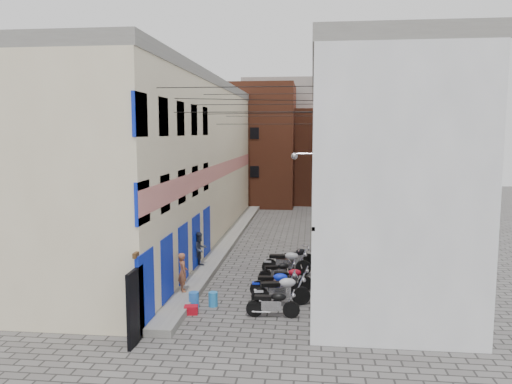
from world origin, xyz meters
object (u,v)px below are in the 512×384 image
(person_b, at_px, (200,249))
(water_jug_near, at_px, (194,300))
(motorcycle_b, at_px, (281,289))
(person_a, at_px, (183,272))
(motorcycle_g, at_px, (297,257))
(red_crate, at_px, (191,310))
(motorcycle_a, at_px, (273,302))
(motorcycle_e, at_px, (279,270))
(motorcycle_c, at_px, (275,282))
(motorcycle_d, at_px, (290,277))
(motorcycle_f, at_px, (286,261))
(water_jug_far, at_px, (213,299))

(person_b, distance_m, water_jug_near, 4.62)
(motorcycle_b, relative_size, person_a, 1.46)
(motorcycle_g, relative_size, person_b, 1.21)
(person_a, relative_size, red_crate, 3.17)
(motorcycle_a, distance_m, person_b, 6.26)
(motorcycle_a, xyz_separation_m, red_crate, (-2.76, -0.01, -0.37))
(motorcycle_e, height_order, person_a, person_a)
(motorcycle_c, height_order, red_crate, motorcycle_c)
(motorcycle_e, bearing_deg, motorcycle_b, -10.93)
(motorcycle_d, relative_size, person_b, 1.17)
(motorcycle_f, relative_size, person_a, 1.47)
(motorcycle_d, xyz_separation_m, person_a, (-3.88, -1.33, 0.46))
(motorcycle_a, relative_size, motorcycle_e, 1.05)
(motorcycle_b, xyz_separation_m, water_jug_far, (-2.37, -0.31, -0.36))
(motorcycle_f, bearing_deg, red_crate, -29.17)
(motorcycle_b, bearing_deg, person_b, -149.36)
(motorcycle_d, relative_size, motorcycle_e, 1.05)
(motorcycle_e, distance_m, person_a, 4.14)
(motorcycle_a, height_order, motorcycle_g, motorcycle_g)
(motorcycle_c, bearing_deg, motorcycle_f, 169.36)
(motorcycle_c, bearing_deg, motorcycle_g, 164.91)
(person_b, distance_m, red_crate, 5.24)
(motorcycle_g, relative_size, water_jug_far, 3.61)
(motorcycle_f, height_order, red_crate, motorcycle_f)
(motorcycle_c, bearing_deg, water_jug_far, -63.82)
(water_jug_near, bearing_deg, motorcycle_d, 35.72)
(motorcycle_d, bearing_deg, red_crate, -52.91)
(motorcycle_e, bearing_deg, motorcycle_g, 147.08)
(motorcycle_a, relative_size, red_crate, 3.93)
(motorcycle_a, relative_size, motorcycle_c, 0.95)
(motorcycle_c, distance_m, water_jug_far, 2.46)
(person_b, height_order, red_crate, person_b)
(motorcycle_b, distance_m, red_crate, 3.21)
(person_a, xyz_separation_m, water_jug_far, (1.28, -0.77, -0.72))
(motorcycle_c, relative_size, motorcycle_e, 1.11)
(water_jug_far, bearing_deg, water_jug_near, -160.49)
(motorcycle_a, bearing_deg, person_a, -115.76)
(person_a, height_order, person_b, person_b)
(red_crate, bearing_deg, motorcycle_f, 59.48)
(person_a, xyz_separation_m, person_b, (-0.16, 3.50, 0.03))
(motorcycle_e, relative_size, motorcycle_g, 0.92)
(person_a, bearing_deg, water_jug_near, -172.19)
(motorcycle_b, height_order, motorcycle_c, motorcycle_b)
(person_b, distance_m, water_jug_far, 4.57)
(motorcycle_f, bearing_deg, water_jug_near, -32.90)
(motorcycle_c, bearing_deg, motorcycle_d, 142.88)
(person_b, bearing_deg, motorcycle_b, -98.62)
(motorcycle_f, distance_m, red_crate, 5.83)
(motorcycle_c, relative_size, red_crate, 4.13)
(motorcycle_g, xyz_separation_m, person_b, (-4.22, -1.03, 0.47))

